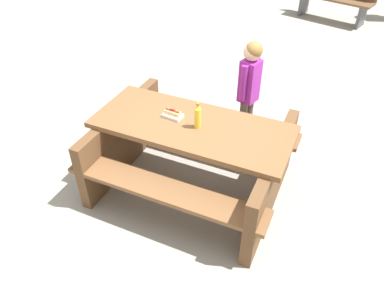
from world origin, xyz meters
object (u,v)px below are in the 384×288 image
(hotdog_tray, at_px, (173,114))
(child_in_coat, at_px, (250,82))
(picnic_table, at_px, (192,151))
(soda_bottle, at_px, (198,116))

(hotdog_tray, xyz_separation_m, child_in_coat, (-0.15, -0.99, -0.00))
(hotdog_tray, bearing_deg, child_in_coat, -98.80)
(hotdog_tray, bearing_deg, picnic_table, -171.03)
(hotdog_tray, height_order, child_in_coat, child_in_coat)
(picnic_table, relative_size, soda_bottle, 8.62)
(soda_bottle, relative_size, child_in_coat, 0.20)
(soda_bottle, height_order, child_in_coat, child_in_coat)
(soda_bottle, distance_m, child_in_coat, 0.97)
(soda_bottle, xyz_separation_m, child_in_coat, (0.12, -0.96, -0.09))
(hotdog_tray, bearing_deg, soda_bottle, -172.41)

